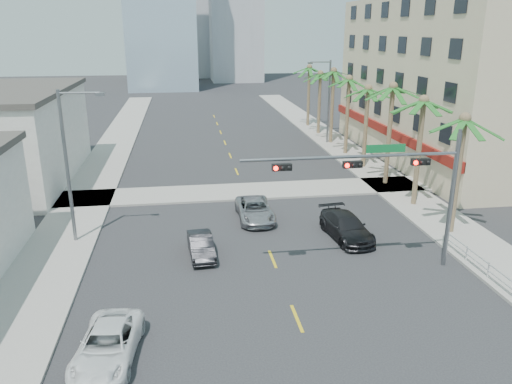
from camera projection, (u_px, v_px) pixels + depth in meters
ground at (321, 378)px, 18.14m from camera, size 260.00×260.00×0.00m
sidewalk_right at (402, 192)px, 38.60m from camera, size 4.00×120.00×0.15m
sidewalk_left at (81, 208)px, 35.25m from camera, size 4.00×120.00×0.15m
sidewalk_cross at (245, 191)px, 38.80m from camera, size 80.00×4.00×0.15m
building_right at (465, 80)px, 47.08m from camera, size 15.25×28.00×15.00m
traffic_signal_mast at (395, 177)px, 24.85m from camera, size 11.12×0.54×7.20m
palm_tree_0 at (465, 120)px, 28.84m from camera, size 4.80×4.80×7.80m
palm_tree_1 at (424, 102)px, 33.62m from camera, size 4.80×4.80×8.16m
palm_tree_2 at (393, 88)px, 38.40m from camera, size 4.80×4.80×8.52m
palm_tree_3 at (368, 90)px, 43.51m from camera, size 4.80×4.80×7.80m
palm_tree_4 at (349, 80)px, 48.29m from camera, size 4.80×4.80×8.16m
palm_tree_5 at (334, 72)px, 53.07m from camera, size 4.80×4.80×8.52m
palm_tree_6 at (320, 74)px, 58.17m from camera, size 4.80×4.80×7.80m
palm_tree_7 at (309, 68)px, 62.95m from camera, size 4.80×4.80×8.16m
streetlight_left at (70, 160)px, 28.20m from camera, size 2.55×0.25×9.00m
streetlight_right at (327, 98)px, 53.83m from camera, size 2.55×0.25×9.00m
guardrail at (489, 268)px, 25.01m from camera, size 0.08×8.08×1.00m
car_parked_far at (107, 345)px, 18.99m from camera, size 2.65×4.85×1.29m
car_lane_left at (201, 246)px, 27.80m from camera, size 1.55×3.79×1.22m
car_lane_center at (255, 210)px, 33.12m from camera, size 2.27×4.88×1.35m
car_lane_right at (346, 227)px, 30.17m from camera, size 2.55×5.17×1.44m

